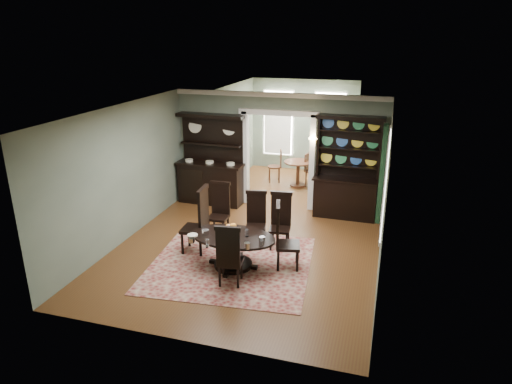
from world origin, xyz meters
TOP-DOWN VIEW (x-y plane):
  - room at (0.00, 0.04)m, footprint 5.51×6.01m
  - parlor at (0.00, 5.53)m, footprint 3.51×3.50m
  - doorway_trim at (0.00, 3.00)m, footprint 2.08×0.25m
  - right_window at (2.69, 0.93)m, footprint 0.15×1.47m
  - wall_sconce at (0.95, 2.85)m, footprint 0.27×0.21m
  - rug at (-0.10, -0.51)m, footprint 3.40×3.28m
  - dining_table at (-0.02, -0.60)m, footprint 1.78×1.69m
  - centerpiece at (-0.04, -0.65)m, footprint 1.58×1.02m
  - chair_far_left at (-0.83, 0.82)m, footprint 0.48×0.44m
  - chair_far_mid at (0.11, 0.58)m, footprint 0.53×0.51m
  - chair_far_right at (0.65, 0.58)m, footprint 0.50×0.48m
  - chair_end_left at (-0.90, -0.18)m, footprint 0.54×0.56m
  - chair_end_right at (0.91, -0.34)m, footprint 0.57×0.59m
  - chair_near at (0.15, -1.31)m, footprint 0.50×0.48m
  - sideboard at (-1.79, 2.72)m, footprint 1.85×0.71m
  - welsh_dresser at (1.81, 2.72)m, footprint 1.64×0.62m
  - parlor_table at (0.20, 4.70)m, footprint 0.84×0.84m
  - parlor_chair_left at (-0.52, 4.97)m, footprint 0.47×0.45m
  - parlor_chair_right at (0.56, 4.82)m, footprint 0.45×0.44m

SIDE VIEW (x-z plane):
  - rug at x=-0.10m, z-range 0.00..0.01m
  - dining_table at x=-0.02m, z-range 0.13..0.81m
  - parlor_table at x=0.20m, z-range 0.12..0.90m
  - parlor_chair_right at x=0.56m, z-range 0.04..1.04m
  - parlor_chair_left at x=-0.52m, z-range 0.04..1.04m
  - chair_far_mid at x=0.11m, z-range 0.03..1.23m
  - chair_near at x=0.15m, z-range 0.03..1.26m
  - chair_far_right at x=0.65m, z-range 0.03..1.26m
  - chair_far_left at x=-0.83m, z-range 0.03..1.27m
  - chair_end_right at x=0.91m, z-range 0.03..1.38m
  - centerpiece at x=-0.04m, z-range 0.62..0.88m
  - chair_end_left at x=-0.90m, z-range 0.04..1.48m
  - sideboard at x=-1.79m, z-range -0.36..2.04m
  - welsh_dresser at x=1.81m, z-range -0.35..2.19m
  - parlor at x=0.00m, z-range 0.01..3.02m
  - room at x=0.00m, z-range 0.07..3.08m
  - right_window at x=2.69m, z-range 0.54..2.66m
  - doorway_trim at x=0.00m, z-range 0.33..2.90m
  - wall_sconce at x=0.95m, z-range 1.79..1.99m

